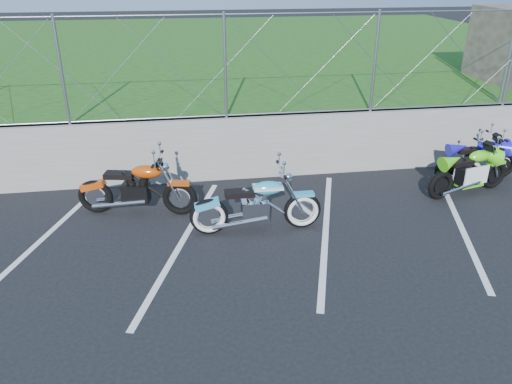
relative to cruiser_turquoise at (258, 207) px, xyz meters
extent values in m
plane|color=black|center=(-1.26, -1.16, -0.44)|extent=(90.00, 90.00, 0.00)
cube|color=slate|center=(-1.26, 2.34, 0.21)|extent=(30.00, 0.22, 1.30)
cube|color=#1E4C14|center=(-1.26, 12.34, 0.21)|extent=(30.00, 20.00, 1.30)
cylinder|color=gray|center=(-1.26, 2.34, 2.81)|extent=(28.00, 0.03, 0.03)
cylinder|color=gray|center=(-1.26, 2.34, 0.91)|extent=(28.00, 0.03, 0.03)
cube|color=silver|center=(-3.66, -0.16, -0.44)|extent=(1.49, 4.31, 0.01)
cube|color=silver|center=(-1.26, -0.16, -0.44)|extent=(1.49, 4.31, 0.01)
cube|color=silver|center=(1.14, -0.16, -0.44)|extent=(1.49, 4.31, 0.01)
cube|color=silver|center=(3.54, -0.16, -0.44)|extent=(1.49, 4.31, 0.01)
torus|color=black|center=(-0.81, 0.01, -0.12)|extent=(0.64, 0.11, 0.64)
torus|color=black|center=(0.76, -0.01, -0.12)|extent=(0.64, 0.11, 0.64)
cube|color=silver|center=(-0.05, 0.00, -0.05)|extent=(0.45, 0.28, 0.33)
ellipsoid|color=#33A4CC|center=(0.17, 0.00, 0.33)|extent=(0.51, 0.24, 0.22)
cube|color=black|center=(-0.30, 0.00, 0.27)|extent=(0.49, 0.24, 0.09)
cube|color=#33A4CC|center=(0.76, -0.01, 0.18)|extent=(0.37, 0.15, 0.06)
cylinder|color=silver|center=(0.38, 0.00, 0.64)|extent=(0.04, 0.70, 0.03)
torus|color=black|center=(-2.75, 1.11, -0.13)|extent=(0.64, 0.24, 0.63)
torus|color=black|center=(-1.27, 0.80, -0.13)|extent=(0.64, 0.24, 0.63)
cube|color=black|center=(-2.03, 0.96, -0.03)|extent=(0.51, 0.37, 0.34)
ellipsoid|color=#BE410B|center=(-1.81, 0.91, 0.37)|extent=(0.57, 0.35, 0.23)
cube|color=black|center=(-2.29, 1.01, 0.30)|extent=(0.55, 0.34, 0.09)
cube|color=#BE410B|center=(-1.27, 0.80, 0.17)|extent=(0.41, 0.23, 0.06)
cylinder|color=silver|center=(-1.60, 0.87, 0.62)|extent=(0.18, 0.72, 0.03)
torus|color=black|center=(3.61, 0.67, -0.16)|extent=(0.57, 0.24, 0.56)
torus|color=black|center=(4.90, 0.99, -0.16)|extent=(0.57, 0.24, 0.56)
cube|color=black|center=(4.24, 0.82, -0.06)|extent=(0.48, 0.36, 0.32)
ellipsoid|color=#5EE31C|center=(4.44, 0.87, 0.31)|extent=(0.54, 0.34, 0.22)
cube|color=black|center=(4.00, 0.77, 0.25)|extent=(0.51, 0.33, 0.08)
cube|color=#5EE31C|center=(4.90, 0.99, 0.11)|extent=(0.38, 0.22, 0.06)
cylinder|color=silver|center=(4.59, 0.91, 0.53)|extent=(0.19, 0.66, 0.03)
torus|color=black|center=(4.14, 1.42, -0.17)|extent=(0.55, 0.12, 0.54)
torus|color=black|center=(5.42, 1.46, -0.17)|extent=(0.55, 0.12, 0.54)
cube|color=black|center=(4.76, 1.44, -0.08)|extent=(0.42, 0.27, 0.31)
ellipsoid|color=#1C15C5|center=(4.96, 1.45, 0.28)|extent=(0.48, 0.24, 0.21)
cube|color=black|center=(4.53, 1.43, 0.22)|extent=(0.46, 0.23, 0.08)
cube|color=#1C15C5|center=(5.42, 1.46, 0.09)|extent=(0.35, 0.15, 0.05)
cylinder|color=silver|center=(5.12, 1.45, 0.49)|extent=(0.05, 0.65, 0.03)
camera|label=1|loc=(-1.18, -7.28, 3.66)|focal=35.00mm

